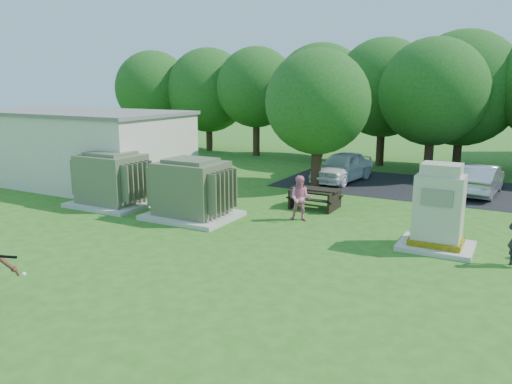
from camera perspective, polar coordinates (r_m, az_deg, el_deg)
The scene contains 11 objects.
ground at distance 12.56m, azimuth -8.85°, elevation -9.29°, with size 120.00×120.00×0.00m, color #2D6619.
service_building at distance 24.54m, azimuth -19.69°, elevation 4.66°, with size 10.00×5.00×3.20m, color beige.
service_building_roof at distance 24.39m, azimuth -19.98°, elevation 8.56°, with size 10.20×5.20×0.15m, color slate.
transformer_left at distance 19.71m, azimuth -16.14°, elevation 1.28°, with size 3.00×2.40×2.07m.
transformer_right at distance 17.35m, azimuth -7.36°, elevation 0.20°, with size 3.00×2.40×2.07m.
generator_cabinet at distance 14.86m, azimuth 20.13°, elevation -2.16°, with size 2.00×1.64×2.44m.
picnic_table at distance 18.74m, azimuth 6.77°, elevation -0.42°, with size 1.77×1.33×0.76m.
person_at_picnic at distance 16.89m, azimuth 5.13°, elevation -0.74°, with size 0.76×0.59×1.56m, color pink.
car_white at distance 24.06m, azimuth 9.84°, elevation 2.89°, with size 1.65×4.09×1.39m, color white.
car_silver_a at distance 22.88m, azimuth 24.29°, elevation 1.32°, with size 1.35×3.88×1.28m, color #ACABB0.
tree_row at distance 28.25m, azimuth 17.73°, elevation 10.94°, with size 41.30×13.30×7.30m.
Camera 1 is at (7.17, -9.22, 4.62)m, focal length 35.00 mm.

